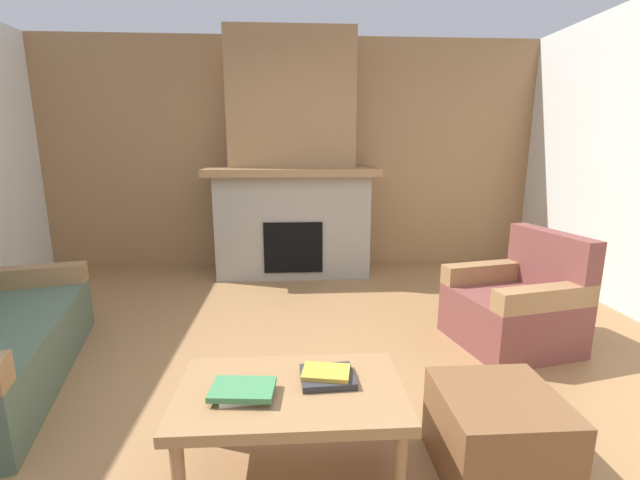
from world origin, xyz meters
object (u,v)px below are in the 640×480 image
fireplace (292,173)px  armchair (517,306)px  coffee_table (291,399)px  ottoman (497,434)px

fireplace → armchair: bearing=-50.4°
coffee_table → ottoman: size_ratio=1.92×
fireplace → ottoman: 3.57m
fireplace → coffee_table: size_ratio=2.70×
fireplace → ottoman: size_ratio=5.19×
fireplace → coffee_table: bearing=-90.2°
ottoman → fireplace: bearing=105.4°
fireplace → ottoman: fireplace is taller
ottoman → coffee_table: bearing=176.3°
ottoman → armchair: bearing=59.6°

